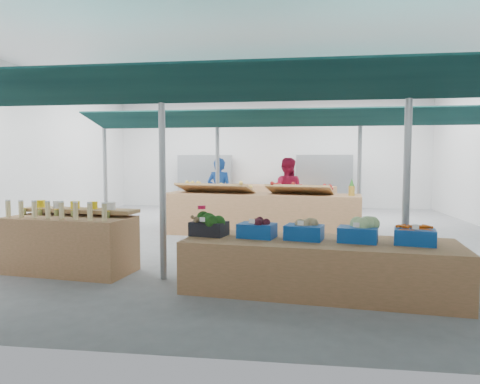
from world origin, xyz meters
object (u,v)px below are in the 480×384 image
Objects in this scene: veg_counter at (319,266)px; vendor_right at (286,193)px; bottle_shelf at (71,242)px; vendor_left at (219,193)px; fruit_counter at (260,214)px.

vendor_right is (-0.56, 5.50, 0.58)m from veg_counter.
veg_counter is 5.56m from vendor_right.
vendor_left reaches higher than bottle_shelf.
vendor_right is at bearing 63.13° from bottle_shelf.
fruit_counter is (-1.16, 4.40, 0.15)m from veg_counter.
bottle_shelf is at bearing 178.44° from veg_counter.
vendor_left is 1.80m from vendor_right.
fruit_counter is at bearing 68.36° from vendor_right.
bottle_shelf is at bearing 62.92° from vendor_right.
bottle_shelf reaches higher than veg_counter.
vendor_left is (-2.36, 5.50, 0.58)m from veg_counter.
bottle_shelf is 1.12× the size of vendor_left.
bottle_shelf is 5.97m from vendor_right.
vendor_left reaches higher than veg_counter.
vendor_right is at bearing 102.58° from veg_counter.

